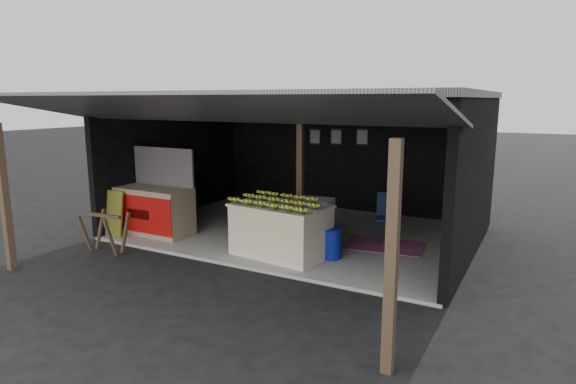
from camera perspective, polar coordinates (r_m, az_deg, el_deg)
The scene contains 13 objects.
ground at distance 8.50m, azimuth -6.34°, elevation -8.89°, with size 80.00×80.00×0.00m, color black.
concrete_slab at distance 10.53m, azimuth 1.47°, elevation -4.73°, with size 7.00×5.00×0.06m, color gray.
shophouse at distance 10.45m, azimuth 2.33°, elevation 6.69°, with size 7.40×7.29×3.02m.
banana_table at distance 8.77m, azimuth -0.89°, elevation -4.51°, with size 1.83×1.25×0.95m.
banana_pile at distance 8.64m, azimuth -0.90°, elevation -0.89°, with size 1.59×0.95×0.19m, color gold, non-canonical shape.
white_crate at distance 9.61m, azimuth 2.82°, elevation -3.36°, with size 0.84×0.61×0.88m.
neighbor_stall at distance 10.62m, azimuth -15.78°, elevation -1.85°, with size 1.75×0.80×1.80m.
green_signboard at distance 10.70m, azimuth -20.24°, elevation -2.36°, with size 0.63×0.04×0.95m, color black.
sawhorse at distance 9.70m, azimuth -20.88°, elevation -4.07°, with size 0.78×0.71×0.76m.
water_barrel at distance 8.69m, azimuth 5.13°, elevation -6.19°, with size 0.35×0.35×0.52m, color navy.
plastic_chair at distance 9.87m, azimuth 11.77°, elevation -2.43°, with size 0.57×0.57×0.96m.
magenta_rug at distance 9.64m, azimuth 11.35°, elevation -6.22°, with size 1.50×1.00×0.01m, color #791A51.
picture_frames at distance 12.42m, azimuth 5.90°, elevation 6.53°, with size 1.62×0.04×0.46m.
Camera 1 is at (4.61, -6.53, 2.87)m, focal length 30.00 mm.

